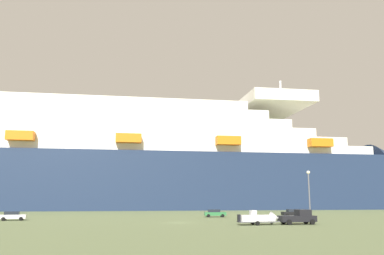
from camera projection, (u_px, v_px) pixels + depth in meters
ground_plane at (155, 215)px, 94.14m from camera, size 600.00×600.00×0.00m
cruise_ship at (83, 163)px, 139.61m from camera, size 273.74×46.23×53.77m
pickup_truck at (299, 217)px, 61.11m from camera, size 5.61×2.31×2.20m
small_boat_on_trailer at (261, 218)px, 59.81m from camera, size 7.13×2.24×2.15m
street_lamp at (309, 189)px, 64.76m from camera, size 0.56×0.56×8.29m
parked_car_black_coupe at (292, 213)px, 85.99m from camera, size 4.40×2.27×1.58m
parked_car_green_wagon at (215, 213)px, 84.12m from camera, size 4.70×2.53×1.58m
parked_car_white_van at (13, 216)px, 71.53m from camera, size 4.43×2.28×1.58m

